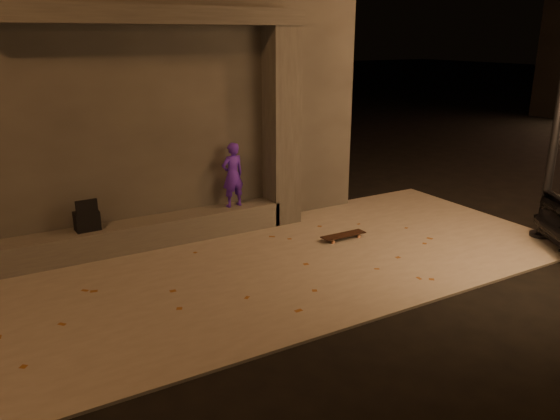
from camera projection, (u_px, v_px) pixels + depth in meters
ground at (315, 330)px, 6.74m from camera, size 120.00×120.00×0.00m
sidewalk at (243, 271)px, 8.39m from camera, size 11.00×4.40×0.04m
building at (95, 81)px, 10.82m from camera, size 9.00×5.10×5.22m
ledge at (115, 239)px, 9.04m from camera, size 6.00×0.55×0.45m
column at (281, 128)px, 10.08m from camera, size 0.55×0.55×3.60m
canopy at (158, 15)px, 8.48m from camera, size 5.00×0.70×0.28m
skateboarder at (233, 175)px, 9.83m from camera, size 0.46×0.32×1.18m
backpack at (87, 219)px, 8.72m from camera, size 0.39×0.26×0.53m
skateboard at (343, 235)px, 9.61m from camera, size 0.84×0.22×0.09m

